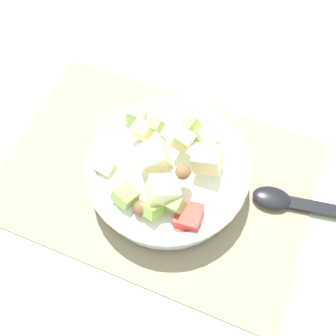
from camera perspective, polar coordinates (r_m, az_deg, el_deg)
The scene contains 4 objects.
ground_plane at distance 0.60m, azimuth -1.60°, elevation -1.50°, with size 2.40×2.40×0.00m, color silver.
placemat at distance 0.59m, azimuth -1.60°, elevation -1.38°, with size 0.46×0.32×0.01m, color gray.
salad_bowl at distance 0.55m, azimuth -0.00°, elevation -0.33°, with size 0.23×0.23×0.11m.
serving_spoon at distance 0.60m, azimuth 19.60°, elevation -5.15°, with size 0.23×0.07×0.01m.
Camera 1 is at (-0.11, 0.23, 0.54)m, focal length 41.38 mm.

